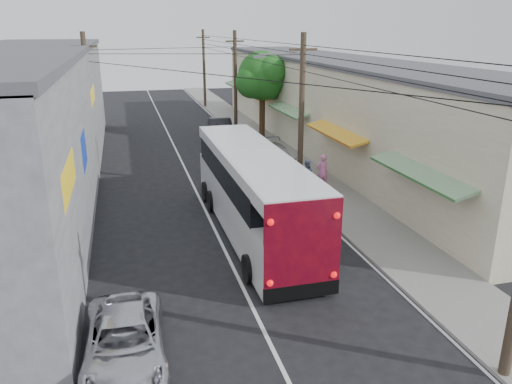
% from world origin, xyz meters
% --- Properties ---
extents(ground, '(120.00, 120.00, 0.00)m').
position_xyz_m(ground, '(0.00, 0.00, 0.00)').
color(ground, black).
rests_on(ground, ground).
extents(sidewalk, '(3.00, 80.00, 0.12)m').
position_xyz_m(sidewalk, '(6.50, 20.00, 0.06)').
color(sidewalk, slate).
rests_on(sidewalk, ground).
extents(building_right, '(7.09, 40.00, 6.25)m').
position_xyz_m(building_right, '(10.99, 22.00, 3.15)').
color(building_right, beige).
rests_on(building_right, ground).
extents(building_left, '(7.20, 36.00, 7.25)m').
position_xyz_m(building_left, '(-8.50, 18.00, 3.65)').
color(building_left, gray).
rests_on(building_left, ground).
extents(utility_poles, '(11.80, 45.28, 8.00)m').
position_xyz_m(utility_poles, '(3.13, 20.33, 4.13)').
color(utility_poles, '#473828').
rests_on(utility_poles, ground).
extents(street_tree, '(4.40, 4.00, 6.60)m').
position_xyz_m(street_tree, '(6.87, 26.02, 4.67)').
color(street_tree, '#3F2B19').
rests_on(street_tree, ground).
extents(coach_bus, '(2.79, 12.03, 3.46)m').
position_xyz_m(coach_bus, '(1.51, 8.58, 1.79)').
color(coach_bus, white).
rests_on(coach_bus, ground).
extents(jeepney, '(2.12, 4.45, 1.23)m').
position_xyz_m(jeepney, '(-3.80, 1.00, 0.61)').
color(jeepney, silver).
rests_on(jeepney, ground).
extents(parked_suv, '(3.04, 6.39, 1.80)m').
position_xyz_m(parked_suv, '(4.60, 15.92, 0.90)').
color(parked_suv, '#9F9EA6').
rests_on(parked_suv, ground).
extents(parked_car_mid, '(1.99, 4.22, 1.39)m').
position_xyz_m(parked_car_mid, '(3.80, 25.73, 0.70)').
color(parked_car_mid, '#28282D').
rests_on(parked_car_mid, ground).
extents(parked_car_far, '(1.94, 4.73, 1.52)m').
position_xyz_m(parked_car_far, '(3.80, 27.08, 0.76)').
color(parked_car_far, black).
rests_on(parked_car_far, ground).
extents(pedestrian_near, '(0.69, 0.47, 1.82)m').
position_xyz_m(pedestrian_near, '(6.46, 13.03, 1.03)').
color(pedestrian_near, pink).
rests_on(pedestrian_near, sidewalk).
extents(pedestrian_far, '(0.97, 0.89, 1.62)m').
position_xyz_m(pedestrian_far, '(5.57, 12.99, 0.93)').
color(pedestrian_far, '#91A4D3').
rests_on(pedestrian_far, sidewalk).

